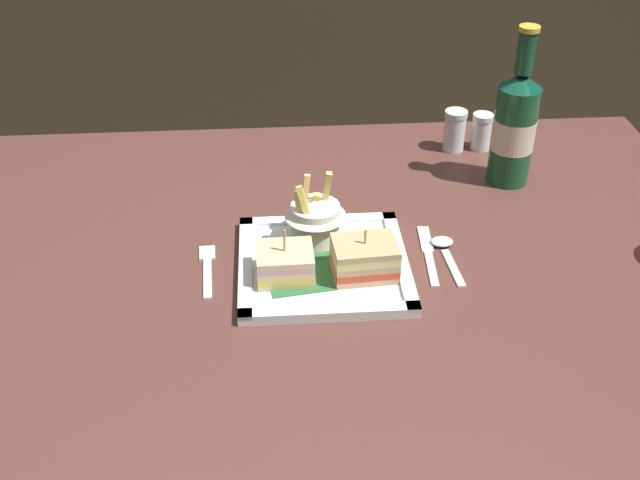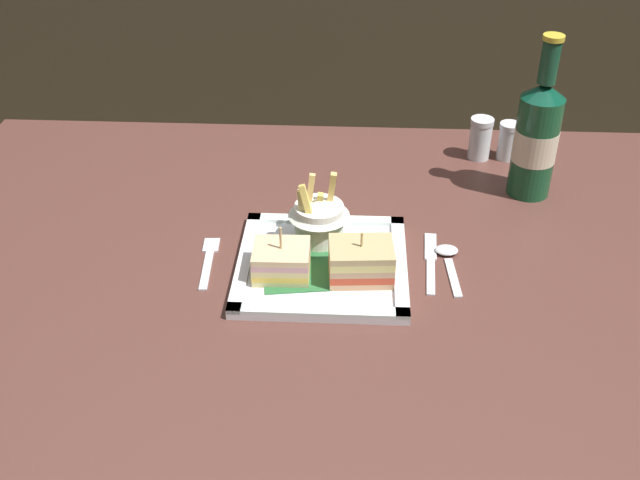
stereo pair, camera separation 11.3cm
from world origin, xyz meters
The scene contains 11 objects.
dining_table centered at (0.00, 0.00, 0.63)m, with size 1.33×0.90×0.75m.
square_plate centered at (0.01, -0.03, 0.76)m, with size 0.25×0.25×0.02m.
sandwich_half_left centered at (-0.05, -0.06, 0.78)m, with size 0.08×0.07×0.08m.
sandwich_half_right centered at (0.06, -0.06, 0.79)m, with size 0.10×0.08×0.07m.
fries_cup centered at (0.00, 0.03, 0.81)m, with size 0.09×0.09×0.11m.
beer_bottle centered at (0.35, 0.21, 0.86)m, with size 0.07×0.07×0.28m.
fork centered at (-0.16, -0.02, 0.75)m, with size 0.03×0.13×0.00m.
knife centered at (0.17, 0.00, 0.75)m, with size 0.03×0.16×0.00m.
spoon centered at (0.20, 0.00, 0.76)m, with size 0.04×0.12×0.01m.
salt_shaker centered at (0.28, 0.33, 0.79)m, with size 0.04×0.04×0.08m.
pepper_shaker centered at (0.33, 0.33, 0.78)m, with size 0.04×0.04×0.07m.
Camera 2 is at (0.05, -0.95, 1.43)m, focal length 43.14 mm.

